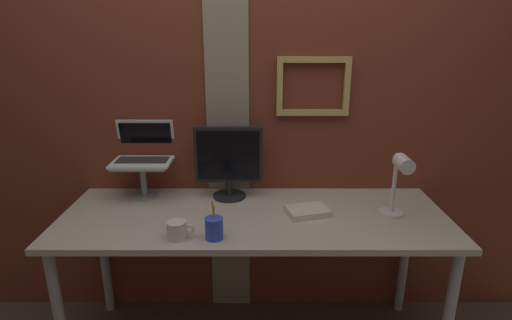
% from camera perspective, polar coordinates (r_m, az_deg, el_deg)
% --- Properties ---
extents(brick_wall_back, '(3.50, 0.16, 2.43)m').
position_cam_1_polar(brick_wall_back, '(2.27, -1.48, 6.97)').
color(brick_wall_back, brown).
rests_on(brick_wall_back, ground_plane).
extents(desk, '(1.90, 0.68, 0.78)m').
position_cam_1_polar(desk, '(2.05, -0.01, -9.58)').
color(desk, beige).
rests_on(desk, ground_plane).
extents(monitor, '(0.36, 0.18, 0.39)m').
position_cam_1_polar(monitor, '(2.15, -3.60, 0.18)').
color(monitor, black).
rests_on(monitor, desk).
extents(laptop_stand, '(0.28, 0.22, 0.19)m').
position_cam_1_polar(laptop_stand, '(2.26, -15.35, -1.91)').
color(laptop_stand, gray).
rests_on(laptop_stand, desk).
extents(laptop, '(0.31, 0.25, 0.21)m').
position_cam_1_polar(laptop, '(2.28, -15.20, 1.44)').
color(laptop, white).
rests_on(laptop, laptop_stand).
extents(desk_lamp, '(0.12, 0.20, 0.33)m').
position_cam_1_polar(desk_lamp, '(2.00, 19.73, -2.68)').
color(desk_lamp, white).
rests_on(desk_lamp, desk).
extents(pen_cup, '(0.08, 0.08, 0.18)m').
position_cam_1_polar(pen_cup, '(1.79, -5.66, -9.48)').
color(pen_cup, blue).
rests_on(pen_cup, desk).
extents(coffee_mug, '(0.12, 0.09, 0.08)m').
position_cam_1_polar(coffee_mug, '(1.82, -10.76, -9.62)').
color(coffee_mug, silver).
rests_on(coffee_mug, desk).
extents(paper_clutter_stack, '(0.23, 0.19, 0.03)m').
position_cam_1_polar(paper_clutter_stack, '(2.03, 7.57, -7.17)').
color(paper_clutter_stack, silver).
rests_on(paper_clutter_stack, desk).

